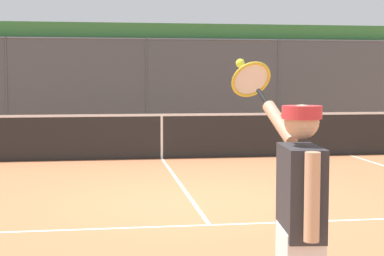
% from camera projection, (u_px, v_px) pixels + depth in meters
% --- Properties ---
extents(ground_plane, '(60.00, 60.00, 0.00)m').
position_uv_depth(ground_plane, '(193.00, 202.00, 8.52)').
color(ground_plane, '#B76B42').
extents(court_line_markings, '(8.48, 10.87, 0.01)m').
position_uv_depth(court_line_markings, '(214.00, 231.00, 6.89)').
color(court_line_markings, white).
rests_on(court_line_markings, ground).
extents(fence_backdrop, '(18.52, 1.37, 3.29)m').
position_uv_depth(fence_backdrop, '(145.00, 81.00, 18.04)').
color(fence_backdrop, '#474C51').
rests_on(fence_backdrop, ground).
extents(tennis_net, '(10.90, 0.09, 1.07)m').
position_uv_depth(tennis_net, '(162.00, 136.00, 13.00)').
color(tennis_net, '#2D2D2D').
rests_on(tennis_net, ground).
extents(tennis_player, '(0.39, 1.36, 1.87)m').
position_uv_depth(tennis_player, '(299.00, 218.00, 3.56)').
color(tennis_player, black).
rests_on(tennis_player, ground).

